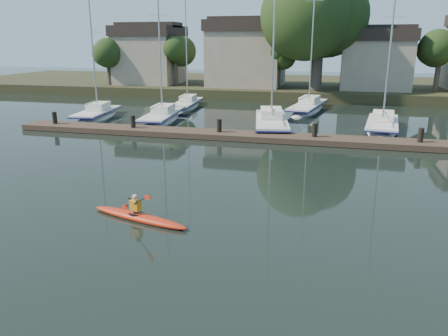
% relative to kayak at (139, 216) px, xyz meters
% --- Properties ---
extents(ground, '(160.00, 160.00, 0.00)m').
position_rel_kayak_xyz_m(ground, '(2.29, -0.30, -0.16)').
color(ground, black).
rests_on(ground, ground).
extents(kayak, '(4.04, 1.56, 1.29)m').
position_rel_kayak_xyz_m(kayak, '(0.00, 0.00, 0.00)').
color(kayak, '#BA430E').
rests_on(kayak, ground).
extents(dock, '(34.00, 2.00, 1.80)m').
position_rel_kayak_xyz_m(dock, '(2.29, 13.70, 0.05)').
color(dock, '#4A362A').
rests_on(dock, ground).
extents(sailboat_0, '(2.97, 7.55, 11.66)m').
position_rel_kayak_xyz_m(sailboat_0, '(-12.25, 18.60, -0.35)').
color(sailboat_0, white).
rests_on(sailboat_0, ground).
extents(sailboat_1, '(2.92, 8.46, 13.55)m').
position_rel_kayak_xyz_m(sailboat_1, '(-6.64, 18.59, -0.34)').
color(sailboat_1, white).
rests_on(sailboat_1, ground).
extents(sailboat_2, '(3.91, 9.97, 16.09)m').
position_rel_kayak_xyz_m(sailboat_2, '(2.04, 17.91, -0.36)').
color(sailboat_2, white).
rests_on(sailboat_2, ground).
extents(sailboat_3, '(3.01, 8.27, 13.04)m').
position_rel_kayak_xyz_m(sailboat_3, '(9.69, 18.95, -0.35)').
color(sailboat_3, white).
rests_on(sailboat_3, ground).
extents(sailboat_5, '(2.53, 8.06, 13.14)m').
position_rel_kayak_xyz_m(sailboat_5, '(-7.11, 26.09, -0.32)').
color(sailboat_5, white).
rests_on(sailboat_5, ground).
extents(sailboat_6, '(3.64, 10.16, 15.82)m').
position_rel_kayak_xyz_m(sailboat_6, '(4.08, 26.70, -0.34)').
color(sailboat_6, white).
rests_on(sailboat_6, ground).
extents(shore, '(90.00, 25.25, 12.75)m').
position_rel_kayak_xyz_m(shore, '(3.90, 39.99, 3.07)').
color(shore, '#29361B').
rests_on(shore, ground).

